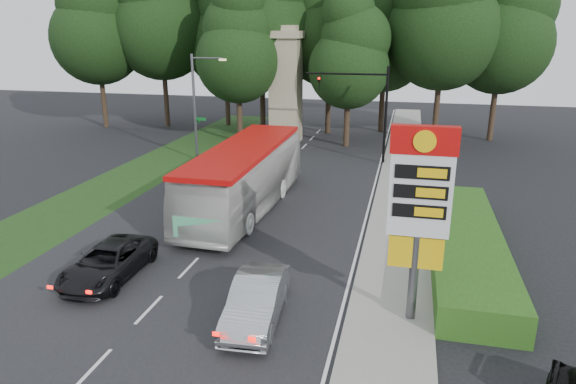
% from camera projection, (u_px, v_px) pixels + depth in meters
% --- Properties ---
extents(ground, '(120.00, 120.00, 0.00)m').
position_uv_depth(ground, '(142.00, 317.00, 18.07)').
color(ground, black).
rests_on(ground, ground).
extents(road_surface, '(14.00, 80.00, 0.02)m').
position_uv_depth(road_surface, '(246.00, 208.00, 29.20)').
color(road_surface, black).
rests_on(road_surface, ground).
extents(sidewalk_right, '(3.00, 80.00, 0.12)m').
position_uv_depth(sidewalk_right, '(398.00, 219.00, 27.32)').
color(sidewalk_right, gray).
rests_on(sidewalk_right, ground).
extents(grass_verge_left, '(5.00, 50.00, 0.02)m').
position_uv_depth(grass_verge_left, '(146.00, 171.00, 36.85)').
color(grass_verge_left, '#193814').
rests_on(grass_verge_left, ground).
extents(hedge, '(3.00, 14.00, 1.20)m').
position_uv_depth(hedge, '(465.00, 244.00, 22.79)').
color(hedge, '#284C14').
rests_on(hedge, ground).
extents(gas_station_pylon, '(2.10, 0.45, 6.85)m').
position_uv_depth(gas_station_pylon, '(420.00, 199.00, 16.56)').
color(gas_station_pylon, '#59595E').
rests_on(gas_station_pylon, ground).
extents(traffic_signal_mast, '(6.10, 0.35, 7.20)m').
position_uv_depth(traffic_signal_mast, '(368.00, 101.00, 37.68)').
color(traffic_signal_mast, black).
rests_on(traffic_signal_mast, ground).
extents(streetlight_signs, '(2.75, 0.98, 8.00)m').
position_uv_depth(streetlight_signs, '(197.00, 102.00, 38.68)').
color(streetlight_signs, '#59595E').
rests_on(streetlight_signs, ground).
extents(monument, '(3.00, 3.00, 10.05)m').
position_uv_depth(monument, '(286.00, 85.00, 44.80)').
color(monument, gray).
rests_on(monument, ground).
extents(tree_far_west, '(8.96, 8.96, 17.60)m').
position_uv_depth(tree_far_west, '(95.00, 19.00, 50.29)').
color(tree_far_west, '#2D2116').
rests_on(tree_far_west, ground).
extents(tree_west_mid, '(9.80, 9.80, 19.25)m').
position_uv_depth(tree_west_mid, '(160.00, 8.00, 50.52)').
color(tree_west_mid, '#2D2116').
rests_on(tree_west_mid, ground).
extents(tree_west_near, '(8.40, 8.40, 16.50)m').
position_uv_depth(tree_west_near, '(225.00, 26.00, 51.57)').
color(tree_west_near, '#2D2116').
rests_on(tree_west_near, ground).
extents(tree_center_left, '(10.08, 10.08, 19.80)m').
position_uv_depth(tree_center_left, '(261.00, 2.00, 46.15)').
color(tree_center_left, '#2D2116').
rests_on(tree_center_left, ground).
extents(tree_center_right, '(9.24, 9.24, 18.15)m').
position_uv_depth(tree_center_right, '(330.00, 14.00, 46.99)').
color(tree_center_right, '#2D2116').
rests_on(tree_center_right, ground).
extents(tree_east_near, '(8.12, 8.12, 15.95)m').
position_uv_depth(tree_east_near, '(386.00, 30.00, 48.16)').
color(tree_east_near, '#2D2116').
rests_on(tree_east_near, ground).
extents(tree_east_mid, '(9.52, 9.52, 18.70)m').
position_uv_depth(tree_east_mid, '(445.00, 9.00, 42.84)').
color(tree_east_mid, '#2D2116').
rests_on(tree_east_mid, ground).
extents(tree_far_east, '(8.68, 8.68, 17.05)m').
position_uv_depth(tree_far_east, '(504.00, 22.00, 43.90)').
color(tree_far_east, '#2D2116').
rests_on(tree_far_east, ground).
extents(tree_monument_left, '(7.28, 7.28, 14.30)m').
position_uv_depth(tree_monument_left, '(237.00, 42.00, 43.67)').
color(tree_monument_left, '#2D2116').
rests_on(tree_monument_left, ground).
extents(tree_monument_right, '(6.72, 6.72, 13.20)m').
position_uv_depth(tree_monument_right, '(349.00, 51.00, 42.25)').
color(tree_monument_right, '#2D2116').
rests_on(tree_monument_right, ground).
extents(transit_bus, '(3.53, 13.18, 3.64)m').
position_uv_depth(transit_bus, '(245.00, 178.00, 28.37)').
color(transit_bus, silver).
rests_on(transit_bus, ground).
extents(sedan_silver, '(1.97, 4.77, 1.54)m').
position_uv_depth(sedan_silver, '(256.00, 300.00, 17.69)').
color(sedan_silver, '#A6A9AE').
rests_on(sedan_silver, ground).
extents(suv_charcoal, '(2.36, 4.98, 1.37)m').
position_uv_depth(suv_charcoal, '(108.00, 262.00, 20.79)').
color(suv_charcoal, black).
rests_on(suv_charcoal, ground).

